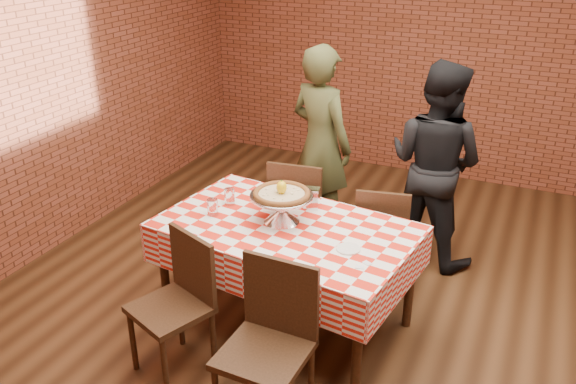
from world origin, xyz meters
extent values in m
plane|color=black|center=(0.00, 0.00, 0.00)|extent=(6.00, 6.00, 0.00)
plane|color=brown|center=(0.00, 3.00, 1.45)|extent=(5.50, 0.00, 5.50)
cube|color=#3F2515|center=(-0.51, -0.08, 0.38)|extent=(1.73, 1.18, 0.75)
cylinder|color=#CBB990|center=(-0.57, -0.03, 0.95)|extent=(0.39, 0.39, 0.03)
ellipsoid|color=yellow|center=(-0.57, -0.03, 1.00)|extent=(0.07, 0.07, 0.09)
cylinder|color=white|center=(-1.03, -0.14, 0.81)|extent=(0.08, 0.08, 0.11)
cylinder|color=white|center=(-1.00, 0.05, 0.81)|extent=(0.08, 0.08, 0.11)
cylinder|color=white|center=(-0.05, -0.21, 0.76)|extent=(0.16, 0.16, 0.01)
cube|color=white|center=(0.08, -0.37, 0.76)|extent=(0.06, 0.05, 0.00)
cube|color=white|center=(0.10, -0.31, 0.76)|extent=(0.06, 0.05, 0.00)
cube|color=silver|center=(-0.46, 0.23, 0.83)|extent=(0.12, 0.10, 0.14)
imported|color=#3F4324|center=(-0.78, 1.22, 0.84)|extent=(0.71, 0.59, 1.68)
imported|color=black|center=(0.17, 1.24, 0.82)|extent=(0.95, 0.84, 1.63)
camera|label=1|loc=(0.90, -3.20, 2.58)|focal=37.41mm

